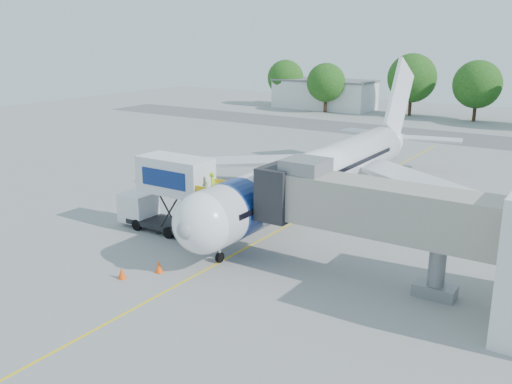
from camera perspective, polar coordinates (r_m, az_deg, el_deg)
The scene contains 14 objects.
ground at distance 42.98m, azimuth 4.00°, elevation -2.91°, with size 160.00×160.00×0.00m, color gray.
guidance_line at distance 42.98m, azimuth 4.00°, elevation -2.91°, with size 0.15×70.00×0.01m, color yellow.
taxiway_strip at distance 81.24m, azimuth 18.82°, elevation 5.17°, with size 120.00×10.00×0.01m, color #59595B.
aircraft at distance 45.67m, azimuth 6.62°, elevation 1.99°, with size 34.17×37.73×11.35m.
jet_bridge at distance 32.32m, azimuth 10.37°, elevation -1.38°, with size 13.90×3.20×6.60m.
catering_hiloader at distance 40.23m, azimuth -8.71°, elevation -0.25°, with size 8.50×2.44×5.50m.
ground_tug at distance 30.18m, azimuth -14.52°, elevation -10.28°, with size 3.73×2.34×1.39m.
safety_cone_a at distance 34.36m, azimuth -9.68°, elevation -7.37°, with size 0.47×0.47×0.75m.
safety_cone_b at distance 33.97m, azimuth -13.27°, elevation -7.88°, with size 0.46×0.46×0.73m.
outbuilding_left at distance 107.45m, azimuth 6.85°, elevation 9.71°, with size 18.40×8.40×5.30m.
tree_a at distance 110.28m, azimuth 2.97°, elevation 11.32°, with size 6.81×6.81×8.68m.
tree_b at distance 101.89m, azimuth 7.01°, elevation 10.82°, with size 6.71×6.71×8.56m.
tree_c at distance 100.22m, azimuth 15.33°, elevation 10.93°, with size 8.12×8.12×10.35m.
tree_d at distance 96.82m, azimuth 21.26°, elevation 10.00°, with size 7.50×7.50×9.56m.
Camera 1 is at (19.85, -35.57, 13.71)m, focal length 40.00 mm.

